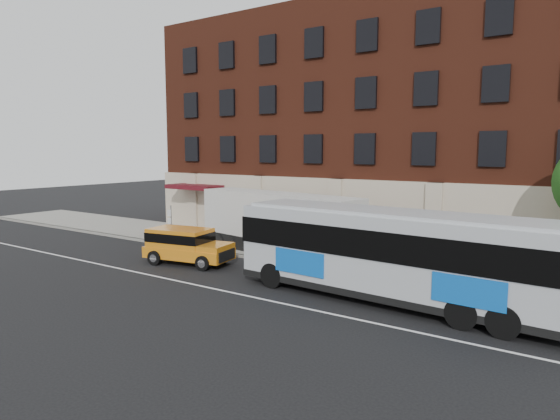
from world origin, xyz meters
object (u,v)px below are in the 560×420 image
Objects in this scene: sign_pole at (171,222)px; yellow_suv at (185,244)px; city_bus at (394,253)px; shipping_container at (278,225)px.

sign_pole reaches higher than yellow_suv.
sign_pole is 0.51× the size of yellow_suv.
city_bus is 11.48m from yellow_suv.
city_bus is 1.23× the size of shipping_container.
sign_pole is 16.04m from city_bus.
city_bus is (15.72, -3.14, 0.54)m from sign_pole.
sign_pole is at bearing 145.10° from yellow_suv.
city_bus reaches higher than yellow_suv.
shipping_container is at bearing 152.34° from city_bus.
sign_pole is 0.23× the size of shipping_container.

